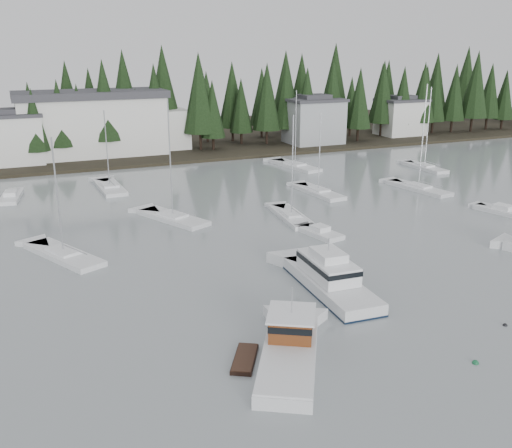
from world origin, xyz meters
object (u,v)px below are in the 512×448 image
(cabin_cruiser_center, at_px, (330,281))
(sailboat_2, at_px, (295,167))
(sailboat_8, at_px, (424,168))
(runabout_3, at_px, (11,198))
(house_east_b, at_px, (401,116))
(sailboat_0, at_px, (418,189))
(runabout_2, at_px, (502,212))
(sailboat_6, at_px, (318,193))
(sailboat_3, at_px, (110,189))
(house_east_a, at_px, (314,120))
(runabout_1, at_px, (320,234))
(sailboat_9, at_px, (64,256))
(sailboat_7, at_px, (291,218))
(sailboat_4, at_px, (173,219))
(harbor_inn, at_px, (104,123))
(lobster_boat_brown, at_px, (288,352))
(house_west, at_px, (12,138))

(cabin_cruiser_center, relative_size, sailboat_2, 0.92)
(sailboat_8, height_order, runabout_3, sailboat_8)
(house_east_b, height_order, sailboat_0, sailboat_0)
(sailboat_0, distance_m, runabout_2, 13.13)
(sailboat_6, bearing_deg, sailboat_3, 56.97)
(house_east_a, bearing_deg, runabout_1, -117.93)
(sailboat_0, relative_size, sailboat_9, 1.25)
(sailboat_3, relative_size, runabout_2, 1.65)
(sailboat_3, xyz_separation_m, sailboat_7, (16.54, -22.15, 0.02))
(sailboat_8, relative_size, runabout_2, 1.95)
(sailboat_4, xyz_separation_m, sailboat_9, (-12.42, -7.48, -0.02))
(harbor_inn, distance_m, sailboat_4, 42.45)
(cabin_cruiser_center, relative_size, sailboat_8, 0.87)
(lobster_boat_brown, relative_size, sailboat_0, 0.70)
(sailboat_3, bearing_deg, runabout_2, -128.68)
(sailboat_2, bearing_deg, house_west, 56.76)
(sailboat_2, bearing_deg, runabout_1, 148.01)
(sailboat_2, bearing_deg, lobster_boat_brown, 143.26)
(harbor_inn, distance_m, sailboat_6, 44.04)
(sailboat_3, distance_m, sailboat_9, 26.19)
(house_east_b, relative_size, sailboat_7, 0.78)
(sailboat_2, relative_size, sailboat_7, 1.04)
(sailboat_3, distance_m, sailboat_4, 17.82)
(house_east_a, xyz_separation_m, sailboat_4, (-38.48, -37.72, -4.83))
(cabin_cruiser_center, xyz_separation_m, runabout_3, (-23.06, 40.51, -0.60))
(house_east_b, xyz_separation_m, sailboat_3, (-64.57, -22.38, -4.35))
(house_east_a, bearing_deg, sailboat_3, -154.41)
(sailboat_2, height_order, runabout_1, sailboat_2)
(runabout_3, bearing_deg, sailboat_3, -79.73)
(sailboat_6, xyz_separation_m, runabout_1, (-8.28, -15.17, 0.08))
(house_east_b, height_order, lobster_boat_brown, house_east_b)
(house_east_b, bearing_deg, sailboat_2, -150.96)
(house_east_a, bearing_deg, sailboat_7, -121.46)
(sailboat_9, bearing_deg, house_west, -21.44)
(harbor_inn, bearing_deg, lobster_boat_brown, -90.69)
(house_east_a, distance_m, sailboat_9, 68.25)
(sailboat_0, distance_m, sailboat_2, 21.77)
(sailboat_7, height_order, runabout_2, sailboat_7)
(harbor_inn, distance_m, runabout_2, 66.00)
(sailboat_8, bearing_deg, sailboat_6, 107.53)
(harbor_inn, distance_m, cabin_cruiser_center, 66.13)
(sailboat_3, bearing_deg, harbor_inn, -10.27)
(harbor_inn, bearing_deg, house_east_b, -2.20)
(harbor_inn, height_order, sailboat_3, harbor_inn)
(cabin_cruiser_center, bearing_deg, house_east_a, -24.23)
(sailboat_0, xyz_separation_m, runabout_1, (-21.76, -11.64, 0.05))
(house_east_a, xyz_separation_m, sailboat_0, (-4.21, -37.32, -4.82))
(sailboat_7, distance_m, runabout_1, 6.43)
(house_east_b, relative_size, runabout_1, 1.70)
(sailboat_0, xyz_separation_m, sailboat_3, (-38.36, 16.94, -0.03))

